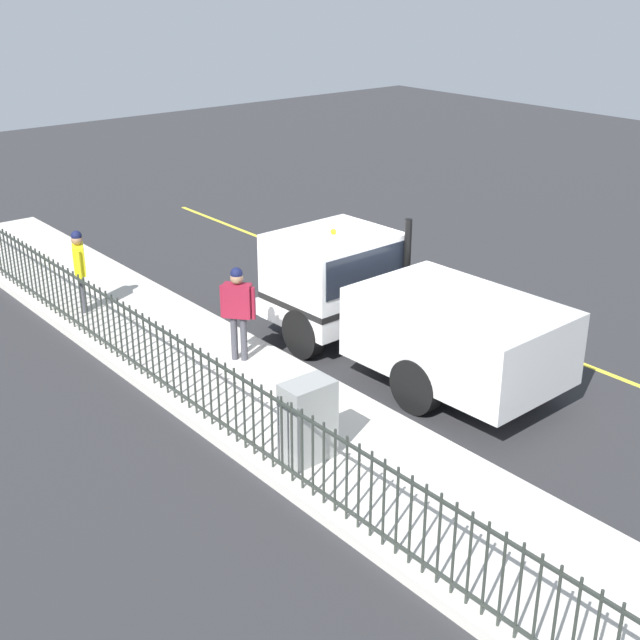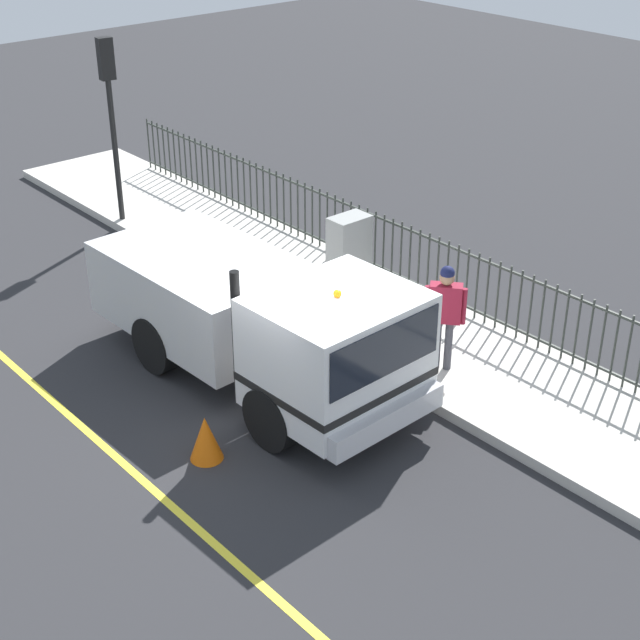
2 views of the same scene
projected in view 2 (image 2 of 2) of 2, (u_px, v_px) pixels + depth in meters
name	position (u px, v px, depth m)	size (l,w,h in m)	color
ground_plane	(281.00, 417.00, 14.43)	(55.20, 55.20, 0.00)	#2B2B2D
sidewalk_slab	(427.00, 344.00, 16.22)	(2.72, 25.09, 0.18)	beige
lane_marking	(143.00, 481.00, 13.04)	(0.12, 22.58, 0.01)	yellow
work_truck	(267.00, 319.00, 14.60)	(2.44, 6.12, 2.50)	white
worker_standing	(445.00, 307.00, 14.84)	(0.50, 0.53, 1.79)	maroon
iron_fence	(477.00, 286.00, 16.57)	(0.04, 21.36, 1.25)	#2D332D
traffic_light_near	(109.00, 93.00, 19.68)	(0.32, 0.24, 3.89)	black
utility_cabinet	(349.00, 247.00, 18.04)	(0.76, 0.49, 1.24)	gray
traffic_cone	(206.00, 438.00, 13.35)	(0.48, 0.48, 0.68)	orange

